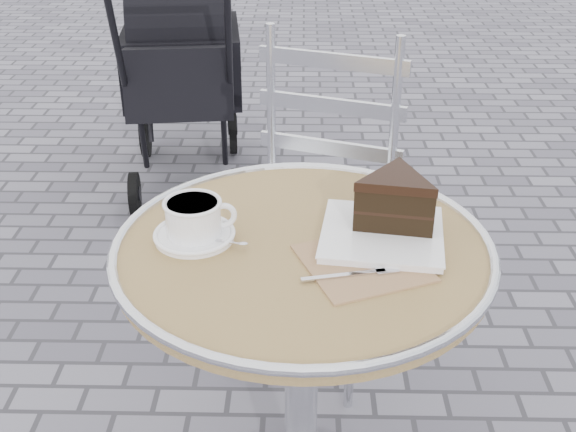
{
  "coord_description": "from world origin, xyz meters",
  "views": [
    {
      "loc": [
        -0.0,
        -1.15,
        1.43
      ],
      "look_at": [
        -0.03,
        0.02,
        0.78
      ],
      "focal_mm": 45.0,
      "sensor_mm": 36.0,
      "label": 1
    }
  ],
  "objects_px": {
    "cake_plate_set": "(392,209)",
    "bistro_chair": "(322,165)",
    "baby_stroller": "(183,76)",
    "cappuccino_set": "(195,222)",
    "cafe_table": "(302,316)"
  },
  "relations": [
    {
      "from": "cappuccino_set",
      "to": "baby_stroller",
      "type": "bearing_deg",
      "value": 87.55
    },
    {
      "from": "bistro_chair",
      "to": "baby_stroller",
      "type": "relative_size",
      "value": 0.92
    },
    {
      "from": "cake_plate_set",
      "to": "baby_stroller",
      "type": "bearing_deg",
      "value": 118.49
    },
    {
      "from": "cake_plate_set",
      "to": "bistro_chair",
      "type": "relative_size",
      "value": 0.39
    },
    {
      "from": "cake_plate_set",
      "to": "baby_stroller",
      "type": "height_order",
      "value": "baby_stroller"
    },
    {
      "from": "cafe_table",
      "to": "cappuccino_set",
      "type": "height_order",
      "value": "cappuccino_set"
    },
    {
      "from": "cappuccino_set",
      "to": "baby_stroller",
      "type": "distance_m",
      "value": 1.86
    },
    {
      "from": "cappuccino_set",
      "to": "cake_plate_set",
      "type": "bearing_deg",
      "value": -8.93
    },
    {
      "from": "cappuccino_set",
      "to": "baby_stroller",
      "type": "height_order",
      "value": "baby_stroller"
    },
    {
      "from": "cake_plate_set",
      "to": "cappuccino_set",
      "type": "bearing_deg",
      "value": -169.09
    },
    {
      "from": "cafe_table",
      "to": "baby_stroller",
      "type": "relative_size",
      "value": 0.72
    },
    {
      "from": "cake_plate_set",
      "to": "bistro_chair",
      "type": "height_order",
      "value": "bistro_chair"
    },
    {
      "from": "cafe_table",
      "to": "cappuccino_set",
      "type": "relative_size",
      "value": 4.26
    },
    {
      "from": "cafe_table",
      "to": "baby_stroller",
      "type": "distance_m",
      "value": 1.91
    },
    {
      "from": "cake_plate_set",
      "to": "baby_stroller",
      "type": "relative_size",
      "value": 0.36
    }
  ]
}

